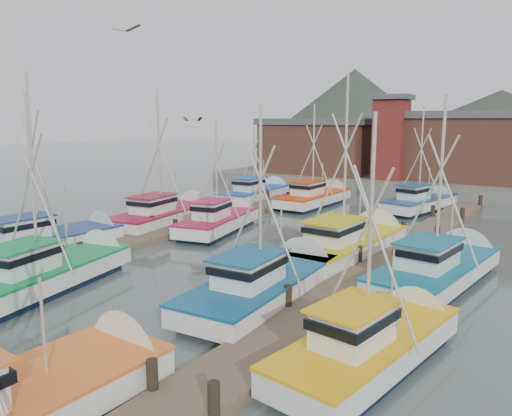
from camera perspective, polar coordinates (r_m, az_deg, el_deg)
The scene contains 22 objects.
ground at distance 23.94m, azimuth -6.60°, elevation -7.62°, with size 260.00×260.00×0.00m, color #4F5E5A.
dock_left at distance 31.35m, azimuth -11.70°, elevation -3.13°, with size 2.30×46.00×1.50m.
dock_right at distance 23.88m, azimuth 13.04°, elevation -7.34°, with size 2.30×46.00×1.50m.
quay at distance 56.78m, azimuth 18.10°, elevation 2.83°, with size 44.00×16.00×1.20m, color gray.
shed_left at distance 58.48m, azimuth 7.26°, elevation 7.11°, with size 12.72×8.48×6.20m.
shed_center at distance 55.18m, azimuth 24.38°, elevation 6.50°, with size 14.84×9.54×6.90m.
lookout_tower at distance 53.16m, azimuth 15.14°, elevation 7.88°, with size 3.60×3.60×8.50m.
distant_hills at distance 142.87m, azimuth 22.37°, elevation 6.38°, with size 175.00×140.00×42.00m.
boat_1 at distance 13.62m, azimuth -26.65°, elevation -19.89°, with size 3.41×9.73×8.00m.
boat_4 at distance 23.75m, azimuth -22.28°, elevation -6.76°, with size 4.65×9.66×9.18m.
boat_5 at distance 20.56m, azimuth 1.52°, elevation -8.57°, with size 3.54×9.57×8.66m.
boat_6 at distance 29.75m, azimuth -22.35°, elevation -3.44°, with size 4.24×9.41×10.48m.
boat_7 at distance 15.83m, azimuth 13.58°, elevation -14.73°, with size 3.58×8.31×8.08m.
boat_8 at distance 32.98m, azimuth -3.97°, elevation -1.46°, with size 4.23×8.77×7.86m.
boat_9 at distance 27.43m, azimuth 10.67°, elevation -3.96°, with size 4.22×10.43×10.43m.
boat_10 at distance 35.65m, azimuth -10.06°, elevation -0.71°, with size 4.35×10.11×10.13m.
boat_11 at distance 24.04m, azimuth 20.38°, elevation -6.43°, with size 4.04×9.77×9.12m.
boat_12 at distance 43.16m, azimuth 6.95°, elevation 1.23°, with size 3.78×9.48×9.33m.
boat_13 at distance 42.31m, azimuth 18.49°, elevation 0.60°, with size 4.32×9.02×8.98m.
boat_14 at distance 45.43m, azimuth 0.25°, elevation 1.73°, with size 3.54×9.56×7.51m.
gull_near at distance 21.02m, azimuth -14.63°, elevation 19.11°, with size 1.54×0.60×0.24m.
gull_far at distance 22.29m, azimuth -7.25°, elevation 9.99°, with size 1.46×0.64×0.24m.
Camera 1 is at (14.74, -17.43, 7.24)m, focal length 35.00 mm.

